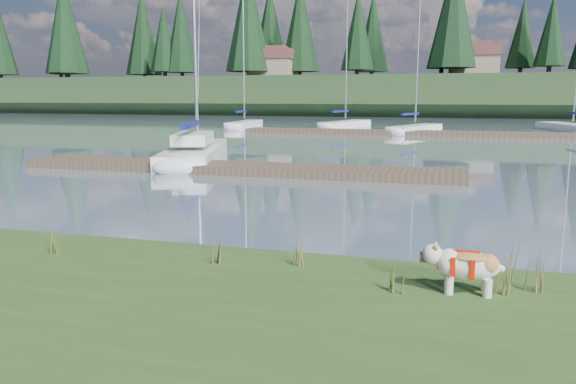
% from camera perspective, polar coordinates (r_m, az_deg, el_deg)
% --- Properties ---
extents(ground, '(200.00, 200.00, 0.00)m').
position_cam_1_polar(ground, '(39.77, 11.29, 5.72)').
color(ground, gray).
rests_on(ground, ground).
extents(ridge, '(200.00, 20.00, 5.00)m').
position_cam_1_polar(ridge, '(82.60, 14.02, 9.39)').
color(ridge, '#1D3218').
rests_on(ridge, ground).
extents(bulldog, '(0.96, 0.43, 0.58)m').
position_cam_1_polar(bulldog, '(7.17, 17.64, -6.96)').
color(bulldog, silver).
rests_on(bulldog, bank).
extents(sailboat_main, '(4.75, 9.86, 13.91)m').
position_cam_1_polar(sailboat_main, '(24.94, -9.17, 4.40)').
color(sailboat_main, white).
rests_on(sailboat_main, ground).
extents(dock_near, '(16.00, 2.00, 0.30)m').
position_cam_1_polar(dock_near, '(20.13, -5.59, 2.44)').
color(dock_near, '#4C3D2C').
rests_on(dock_near, ground).
extents(dock_far, '(26.00, 2.20, 0.30)m').
position_cam_1_polar(dock_far, '(39.64, 14.19, 5.81)').
color(dock_far, '#4C3D2C').
rests_on(dock_far, ground).
extents(sailboat_bg_0, '(1.94, 7.36, 10.64)m').
position_cam_1_polar(sailboat_bg_0, '(47.78, -4.22, 6.93)').
color(sailboat_bg_0, white).
rests_on(sailboat_bg_0, ground).
extents(sailboat_bg_1, '(3.64, 7.89, 11.63)m').
position_cam_1_polar(sailboat_bg_1, '(48.26, 6.21, 6.93)').
color(sailboat_bg_1, white).
rests_on(sailboat_bg_1, ground).
extents(sailboat_bg_2, '(3.98, 7.31, 11.02)m').
position_cam_1_polar(sailboat_bg_2, '(42.36, 13.14, 6.34)').
color(sailboat_bg_2, white).
rests_on(sailboat_bg_2, ground).
extents(sailboat_bg_3, '(4.46, 9.93, 14.15)m').
position_cam_1_polar(sailboat_bg_3, '(48.09, 26.48, 5.94)').
color(sailboat_bg_3, white).
rests_on(sailboat_bg_3, ground).
extents(weed_0, '(0.17, 0.14, 0.58)m').
position_cam_1_polar(weed_0, '(8.08, -7.18, -5.56)').
color(weed_0, '#475B23').
rests_on(weed_0, bank).
extents(weed_1, '(0.17, 0.14, 0.47)m').
position_cam_1_polar(weed_1, '(7.92, 0.88, -6.13)').
color(weed_1, '#475B23').
rests_on(weed_1, bank).
extents(weed_2, '(0.17, 0.14, 0.71)m').
position_cam_1_polar(weed_2, '(7.28, 21.32, -7.45)').
color(weed_2, '#475B23').
rests_on(weed_2, bank).
extents(weed_3, '(0.17, 0.14, 0.49)m').
position_cam_1_polar(weed_3, '(9.26, -22.60, -4.49)').
color(weed_3, '#475B23').
rests_on(weed_3, bank).
extents(weed_4, '(0.17, 0.14, 0.49)m').
position_cam_1_polar(weed_4, '(7.00, 11.02, -8.41)').
color(weed_4, '#475B23').
rests_on(weed_4, bank).
extents(weed_5, '(0.17, 0.14, 0.57)m').
position_cam_1_polar(weed_5, '(7.54, 23.68, -7.49)').
color(weed_5, '#475B23').
rests_on(weed_5, bank).
extents(mud_lip, '(60.00, 0.50, 0.14)m').
position_cam_1_polar(mud_lip, '(9.04, -6.90, -7.33)').
color(mud_lip, '#33281C').
rests_on(mud_lip, ground).
extents(conifer_0, '(5.72, 5.72, 14.15)m').
position_cam_1_polar(conifer_0, '(96.79, -21.82, 15.03)').
color(conifer_0, '#382619').
rests_on(conifer_0, ridge).
extents(conifer_1, '(4.40, 4.40, 11.30)m').
position_cam_1_polar(conifer_1, '(91.89, -12.50, 14.95)').
color(conifer_1, '#382619').
rests_on(conifer_1, ridge).
extents(conifer_2, '(6.60, 6.60, 16.05)m').
position_cam_1_polar(conifer_2, '(83.28, -4.08, 17.27)').
color(conifer_2, '#382619').
rests_on(conifer_2, ridge).
extents(conifer_3, '(4.84, 4.84, 12.25)m').
position_cam_1_polar(conifer_3, '(83.12, 7.09, 15.99)').
color(conifer_3, '#382619').
rests_on(conifer_3, ridge).
extents(conifer_4, '(6.16, 6.16, 15.10)m').
position_cam_1_polar(conifer_4, '(76.24, 16.50, 17.26)').
color(conifer_4, '#382619').
rests_on(conifer_4, ridge).
extents(conifer_5, '(3.96, 3.96, 10.35)m').
position_cam_1_polar(conifer_5, '(80.78, 25.24, 14.68)').
color(conifer_5, '#382619').
rests_on(conifer_5, ridge).
extents(house_0, '(6.30, 5.30, 4.65)m').
position_cam_1_polar(house_0, '(83.62, -1.56, 12.97)').
color(house_0, gray).
rests_on(house_0, ridge).
extents(house_1, '(6.30, 5.30, 4.65)m').
position_cam_1_polar(house_1, '(80.70, 18.47, 12.60)').
color(house_1, gray).
rests_on(house_1, ridge).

